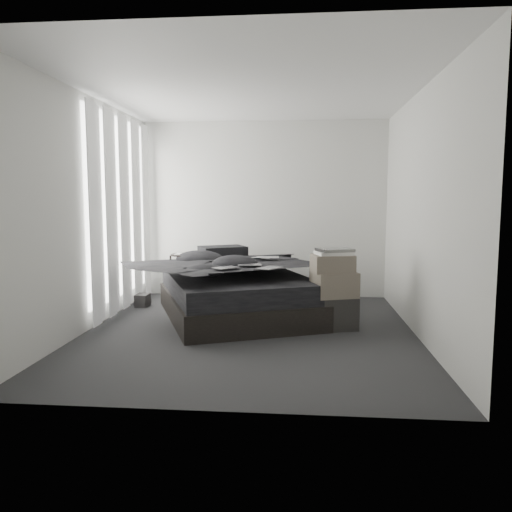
# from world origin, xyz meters

# --- Properties ---
(floor) EXTENTS (3.60, 4.20, 0.01)m
(floor) POSITION_xyz_m (0.00, 0.00, 0.00)
(floor) COLOR #2B2B2D
(floor) RESTS_ON ground
(ceiling) EXTENTS (3.60, 4.20, 0.01)m
(ceiling) POSITION_xyz_m (0.00, 0.00, 2.60)
(ceiling) COLOR white
(ceiling) RESTS_ON ground
(wall_back) EXTENTS (3.60, 0.01, 2.60)m
(wall_back) POSITION_xyz_m (0.00, 2.10, 1.30)
(wall_back) COLOR silver
(wall_back) RESTS_ON ground
(wall_front) EXTENTS (3.60, 0.01, 2.60)m
(wall_front) POSITION_xyz_m (0.00, -2.10, 1.30)
(wall_front) COLOR silver
(wall_front) RESTS_ON ground
(wall_left) EXTENTS (0.01, 4.20, 2.60)m
(wall_left) POSITION_xyz_m (-1.80, 0.00, 1.30)
(wall_left) COLOR silver
(wall_left) RESTS_ON ground
(wall_right) EXTENTS (0.01, 4.20, 2.60)m
(wall_right) POSITION_xyz_m (1.80, 0.00, 1.30)
(wall_right) COLOR silver
(wall_right) RESTS_ON ground
(window_left) EXTENTS (0.02, 2.00, 2.30)m
(window_left) POSITION_xyz_m (-1.78, 0.90, 1.35)
(window_left) COLOR white
(window_left) RESTS_ON wall_left
(curtain_left) EXTENTS (0.06, 2.12, 2.48)m
(curtain_left) POSITION_xyz_m (-1.73, 0.90, 1.28)
(curtain_left) COLOR white
(curtain_left) RESTS_ON wall_left
(bed) EXTENTS (2.32, 2.61, 0.29)m
(bed) POSITION_xyz_m (-0.24, 0.70, 0.15)
(bed) COLOR black
(bed) RESTS_ON floor
(mattress) EXTENTS (2.24, 2.53, 0.23)m
(mattress) POSITION_xyz_m (-0.24, 0.70, 0.41)
(mattress) COLOR black
(mattress) RESTS_ON bed
(duvet) EXTENTS (2.16, 2.30, 0.25)m
(duvet) POSITION_xyz_m (-0.22, 0.65, 0.65)
(duvet) COLOR black
(duvet) RESTS_ON mattress
(pillow_lower) EXTENTS (0.77, 0.65, 0.15)m
(pillow_lower) POSITION_xyz_m (-0.60, 1.46, 0.60)
(pillow_lower) COLOR black
(pillow_lower) RESTS_ON mattress
(pillow_upper) EXTENTS (0.73, 0.65, 0.14)m
(pillow_upper) POSITION_xyz_m (-0.53, 1.47, 0.74)
(pillow_upper) COLOR black
(pillow_upper) RESTS_ON pillow_lower
(laptop) EXTENTS (0.36, 0.25, 0.03)m
(laptop) POSITION_xyz_m (0.11, 0.90, 0.79)
(laptop) COLOR silver
(laptop) RESTS_ON duvet
(comic_a) EXTENTS (0.32, 0.32, 0.01)m
(comic_a) POSITION_xyz_m (-0.27, 0.07, 0.78)
(comic_a) COLOR black
(comic_a) RESTS_ON duvet
(comic_b) EXTENTS (0.30, 0.22, 0.01)m
(comic_b) POSITION_xyz_m (-0.04, 0.33, 0.78)
(comic_b) COLOR black
(comic_b) RESTS_ON duvet
(comic_c) EXTENTS (0.30, 0.32, 0.01)m
(comic_c) POSITION_xyz_m (0.21, 0.09, 0.79)
(comic_c) COLOR black
(comic_c) RESTS_ON duvet
(side_stand) EXTENTS (0.45, 0.45, 0.73)m
(side_stand) POSITION_xyz_m (-0.96, 1.07, 0.36)
(side_stand) COLOR black
(side_stand) RESTS_ON floor
(papers) EXTENTS (0.28, 0.21, 0.01)m
(papers) POSITION_xyz_m (-0.95, 1.06, 0.73)
(papers) COLOR white
(papers) RESTS_ON side_stand
(floor_books) EXTENTS (0.16, 0.23, 0.16)m
(floor_books) POSITION_xyz_m (-1.59, 1.17, 0.08)
(floor_books) COLOR black
(floor_books) RESTS_ON floor
(box_lower) EXTENTS (0.58, 0.50, 0.37)m
(box_lower) POSITION_xyz_m (0.92, 0.23, 0.18)
(box_lower) COLOR black
(box_lower) RESTS_ON floor
(box_mid) EXTENTS (0.56, 0.50, 0.28)m
(box_mid) POSITION_xyz_m (0.93, 0.22, 0.51)
(box_mid) COLOR #665C50
(box_mid) RESTS_ON box_lower
(box_upper) EXTENTS (0.50, 0.44, 0.19)m
(box_upper) POSITION_xyz_m (0.91, 0.23, 0.74)
(box_upper) COLOR #665C50
(box_upper) RESTS_ON box_mid
(art_book_white) EXTENTS (0.44, 0.39, 0.04)m
(art_book_white) POSITION_xyz_m (0.92, 0.23, 0.86)
(art_book_white) COLOR silver
(art_book_white) RESTS_ON box_upper
(art_book_snake) EXTENTS (0.45, 0.40, 0.03)m
(art_book_snake) POSITION_xyz_m (0.93, 0.22, 0.89)
(art_book_snake) COLOR silver
(art_book_snake) RESTS_ON art_book_white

